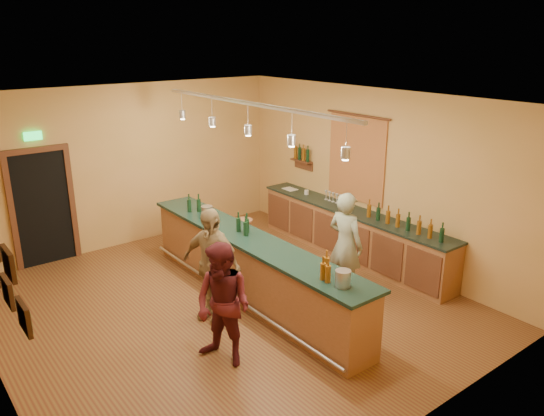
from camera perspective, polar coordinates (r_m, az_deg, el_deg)
floor at (r=8.55m, az=-4.89°, el=-10.45°), size 7.00×7.00×0.00m
ceiling at (r=7.56m, az=-5.55°, el=11.36°), size 6.50×7.00×0.02m
wall_back at (r=10.92m, az=-15.23°, el=4.39°), size 6.50×0.02×3.20m
wall_front at (r=5.51m, az=15.20°, el=-9.36°), size 6.50×0.02×3.20m
wall_right at (r=9.96m, az=10.74°, el=3.41°), size 0.02×7.00×3.20m
doorway at (r=10.52m, az=-23.47°, el=0.29°), size 1.15×0.09×2.48m
tapestry at (r=10.15m, az=9.06°, el=5.23°), size 0.03×1.40×1.60m
bottle_shelf at (r=11.20m, az=3.22°, el=5.68°), size 0.17×0.55×0.54m
back_counter at (r=10.21m, az=8.58°, el=-2.67°), size 0.60×4.55×1.27m
tasting_bar at (r=8.51m, az=-2.37°, el=-5.98°), size 0.73×5.10×1.38m
pendant_track at (r=7.84m, az=-2.60°, el=10.07°), size 0.11×4.60×0.50m
bartender at (r=8.62m, az=7.90°, el=-3.91°), size 0.50×0.68×1.74m
customer_a at (r=6.85m, az=-5.27°, el=-10.36°), size 0.86×0.96×1.65m
customer_b at (r=7.87m, az=-6.54°, el=-6.07°), size 0.75×1.10×1.74m
bar_stool at (r=10.21m, az=-3.06°, el=-2.01°), size 0.35×0.35×0.71m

